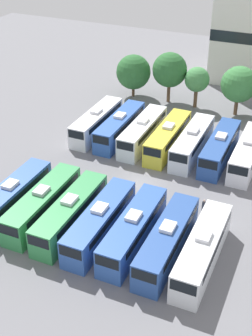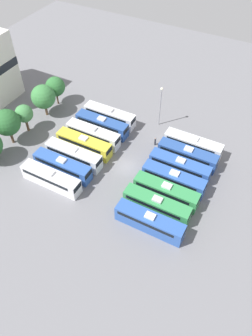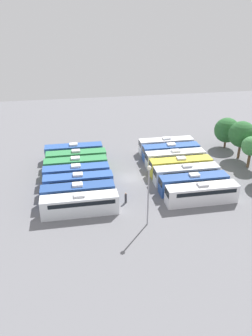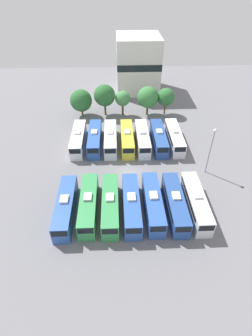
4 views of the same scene
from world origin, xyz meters
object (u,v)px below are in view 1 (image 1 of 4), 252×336
object	(u,v)px
bus_7	(97,121)
bus_10	(168,137)
bus_12	(220,147)
bus_13	(248,152)
bus_1	(43,203)
bus_6	(203,249)
bus_0	(12,197)
tree_0	(133,72)
bus_4	(134,229)
bus_2	(71,212)
tree_3	(239,84)
worker_person	(203,207)
tree_1	(170,70)
bus_9	(143,131)
bus_11	(192,142)
tree_2	(197,80)
bus_3	(100,221)
bus_8	(120,126)
bus_5	(167,240)

from	to	relation	value
bus_7	bus_10	size ratio (longest dim) A/B	1.00
bus_12	bus_13	xyz separation A→B (m)	(3.36, 0.08, 0.00)
bus_1	bus_6	size ratio (longest dim) A/B	1.00
bus_0	tree_0	xyz separation A→B (m)	(-0.42, 32.86, 2.34)
bus_7	bus_4	bearing A→B (deg)	-54.70
bus_2	bus_4	size ratio (longest dim) A/B	1.00
bus_2	tree_3	bearing A→B (deg)	74.27
bus_4	worker_person	xyz separation A→B (m)	(4.81, 7.05, -0.84)
bus_1	tree_1	world-z (taller)	tree_1
worker_person	bus_10	bearing A→B (deg)	124.37
bus_6	bus_13	distance (m)	18.90
bus_9	worker_person	world-z (taller)	bus_9
bus_11	bus_0	bearing A→B (deg)	-125.54
tree_2	bus_12	bearing A→B (deg)	-62.56
bus_10	bus_12	xyz separation A→B (m)	(6.70, -0.05, 0.00)
bus_13	tree_3	xyz separation A→B (m)	(-4.36, 13.62, 3.00)
bus_11	bus_2	bearing A→B (deg)	-109.57
bus_3	bus_8	size ratio (longest dim) A/B	1.00
bus_0	bus_1	bearing A→B (deg)	5.58
worker_person	tree_0	size ratio (longest dim) A/B	0.27
bus_3	bus_6	bearing A→B (deg)	0.31
bus_5	tree_0	distance (m)	37.20
bus_5	worker_person	distance (m)	7.45
bus_7	bus_11	world-z (taller)	same
bus_3	bus_2	bearing A→B (deg)	179.10
bus_6	bus_1	bearing A→B (deg)	179.21
worker_person	tree_2	world-z (taller)	tree_2
tree_3	bus_13	bearing A→B (deg)	-72.24
bus_8	tree_1	size ratio (longest dim) A/B	1.47
bus_2	tree_0	distance (m)	33.63
tree_2	bus_0	bearing A→B (deg)	-106.64
bus_4	bus_13	bearing A→B (deg)	69.89
tree_0	worker_person	bearing A→B (deg)	-53.82
bus_10	tree_1	size ratio (longest dim) A/B	1.47
bus_0	bus_4	distance (m)	13.47
bus_2	bus_11	distance (m)	19.97
bus_3	bus_4	world-z (taller)	same
bus_4	bus_13	world-z (taller)	same
bus_6	bus_11	size ratio (longest dim) A/B	1.00
bus_0	worker_person	world-z (taller)	bus_0
bus_8	tree_1	world-z (taller)	tree_1
bus_6	bus_11	world-z (taller)	same
bus_1	bus_9	bearing A→B (deg)	79.99
bus_5	bus_13	xyz separation A→B (m)	(3.46, 19.00, 0.00)
bus_4	bus_10	distance (m)	19.02
tree_0	bus_6	bearing A→B (deg)	-57.85
bus_4	bus_5	world-z (taller)	same
bus_6	bus_8	bearing A→B (deg)	131.12
bus_10	tree_3	bearing A→B (deg)	67.32
bus_0	tree_2	world-z (taller)	tree_2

